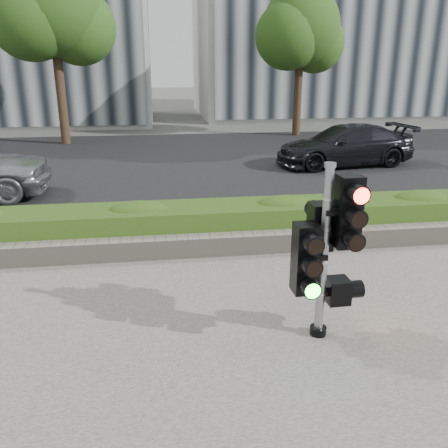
# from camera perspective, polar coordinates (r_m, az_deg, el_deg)

# --- Properties ---
(ground) EXTENTS (120.00, 120.00, 0.00)m
(ground) POSITION_cam_1_polar(r_m,az_deg,el_deg) (6.55, 0.20, -10.18)
(ground) COLOR #51514C
(ground) RESTS_ON ground
(sidewalk) EXTENTS (16.00, 11.00, 0.03)m
(sidewalk) POSITION_cam_1_polar(r_m,az_deg,el_deg) (4.55, 5.22, -25.30)
(sidewalk) COLOR #9E9389
(sidewalk) RESTS_ON ground
(road) EXTENTS (60.00, 13.00, 0.02)m
(road) POSITION_cam_1_polar(r_m,az_deg,el_deg) (16.00, -5.00, 7.40)
(road) COLOR black
(road) RESTS_ON ground
(curb) EXTENTS (60.00, 0.25, 0.12)m
(curb) POSITION_cam_1_polar(r_m,az_deg,el_deg) (9.38, -2.57, -0.55)
(curb) COLOR gray
(curb) RESTS_ON ground
(stone_wall) EXTENTS (12.00, 0.32, 0.34)m
(stone_wall) POSITION_cam_1_polar(r_m,az_deg,el_deg) (8.17, -1.72, -2.51)
(stone_wall) COLOR gray
(stone_wall) RESTS_ON sidewalk
(hedge) EXTENTS (12.00, 1.00, 0.68)m
(hedge) POSITION_cam_1_polar(r_m,az_deg,el_deg) (8.72, -2.21, 0.07)
(hedge) COLOR #5B892A
(hedge) RESTS_ON sidewalk
(building_right) EXTENTS (18.00, 10.00, 12.00)m
(building_right) POSITION_cam_1_polar(r_m,az_deg,el_deg) (32.98, 14.14, 23.29)
(building_right) COLOR #B7B7B2
(building_right) RESTS_ON ground
(tree_left) EXTENTS (4.61, 4.03, 7.34)m
(tree_left) POSITION_cam_1_polar(r_m,az_deg,el_deg) (20.64, -20.00, 23.05)
(tree_left) COLOR black
(tree_left) RESTS_ON ground
(tree_right) EXTENTS (4.10, 3.58, 6.53)m
(tree_right) POSITION_cam_1_polar(r_m,az_deg,el_deg) (22.17, 9.15, 22.05)
(tree_right) COLOR black
(tree_right) RESTS_ON ground
(traffic_signal) EXTENTS (0.74, 0.54, 2.13)m
(traffic_signal) POSITION_cam_1_polar(r_m,az_deg,el_deg) (5.58, 12.15, -2.31)
(traffic_signal) COLOR black
(traffic_signal) RESTS_ON sidewalk
(car_dark) EXTENTS (4.62, 2.34, 1.28)m
(car_dark) POSITION_cam_1_polar(r_m,az_deg,el_deg) (15.82, 14.29, 9.17)
(car_dark) COLOR black
(car_dark) RESTS_ON road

